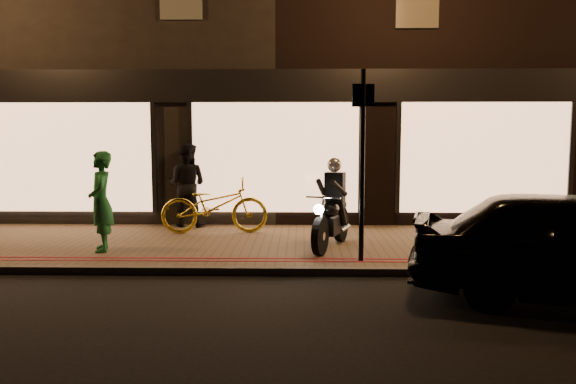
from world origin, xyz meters
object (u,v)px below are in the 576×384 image
(motorcycle, at_px, (332,213))
(bicycle_gold, at_px, (215,206))
(person_green, at_px, (101,201))
(sign_post, at_px, (362,155))

(motorcycle, bearing_deg, bicycle_gold, 168.13)
(motorcycle, height_order, person_green, person_green)
(motorcycle, relative_size, bicycle_gold, 0.87)
(sign_post, xyz_separation_m, person_green, (-4.38, 0.65, -0.82))
(bicycle_gold, distance_m, person_green, 2.46)
(motorcycle, relative_size, person_green, 1.09)
(bicycle_gold, height_order, person_green, person_green)
(sign_post, height_order, bicycle_gold, sign_post)
(sign_post, bearing_deg, person_green, 171.53)
(motorcycle, bearing_deg, person_green, -155.07)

